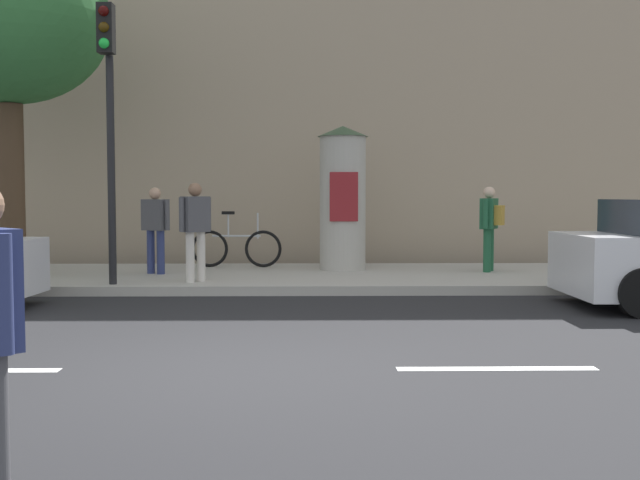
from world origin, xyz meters
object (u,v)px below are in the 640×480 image
(traffic_light, at_px, (108,98))
(street_tree, at_px, (8,21))
(pedestrian_in_red_top, at_px, (195,224))
(pedestrian_with_backpack, at_px, (490,221))
(pedestrian_near_pole, at_px, (155,223))
(bicycle_leaning, at_px, (236,247))
(poster_column, at_px, (343,197))

(traffic_light, distance_m, street_tree, 2.87)
(pedestrian_in_red_top, bearing_deg, pedestrian_with_backpack, 16.86)
(traffic_light, xyz_separation_m, pedestrian_with_backpack, (6.42, 2.00, -1.97))
(pedestrian_in_red_top, xyz_separation_m, pedestrian_with_backpack, (5.16, 1.56, -0.00))
(pedestrian_near_pole, xyz_separation_m, bicycle_leaning, (1.32, 1.24, -0.51))
(street_tree, height_order, pedestrian_with_backpack, street_tree)
(pedestrian_in_red_top, bearing_deg, poster_column, 39.15)
(pedestrian_in_red_top, xyz_separation_m, bicycle_leaning, (0.43, 2.51, -0.55))
(street_tree, relative_size, bicycle_leaning, 3.32)
(traffic_light, distance_m, pedestrian_near_pole, 2.66)
(bicycle_leaning, bearing_deg, street_tree, -157.19)
(pedestrian_near_pole, relative_size, pedestrian_with_backpack, 0.99)
(street_tree, bearing_deg, bicycle_leaning, 22.81)
(street_tree, distance_m, bicycle_leaning, 5.68)
(street_tree, relative_size, pedestrian_with_backpack, 3.77)
(pedestrian_near_pole, bearing_deg, pedestrian_in_red_top, -54.85)
(pedestrian_near_pole, bearing_deg, poster_column, 12.51)
(pedestrian_in_red_top, bearing_deg, bicycle_leaning, 80.30)
(traffic_light, relative_size, bicycle_leaning, 2.44)
(pedestrian_in_red_top, bearing_deg, pedestrian_near_pole, 125.15)
(traffic_light, bearing_deg, poster_column, 33.26)
(pedestrian_near_pole, distance_m, pedestrian_in_red_top, 1.55)
(street_tree, distance_m, pedestrian_near_pole, 4.24)
(traffic_light, height_order, street_tree, street_tree)
(street_tree, relative_size, pedestrian_in_red_top, 3.67)
(pedestrian_near_pole, distance_m, pedestrian_with_backpack, 6.07)
(pedestrian_with_backpack, bearing_deg, traffic_light, -162.72)
(traffic_light, relative_size, pedestrian_near_pole, 2.80)
(traffic_light, distance_m, pedestrian_in_red_top, 2.38)
(bicycle_leaning, bearing_deg, pedestrian_near_pole, -136.85)
(traffic_light, bearing_deg, street_tree, 145.88)
(poster_column, bearing_deg, bicycle_leaning, 166.50)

